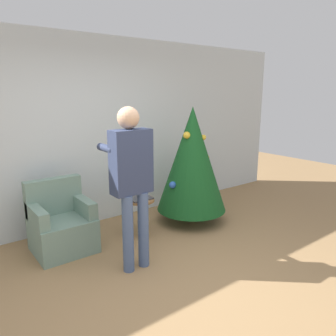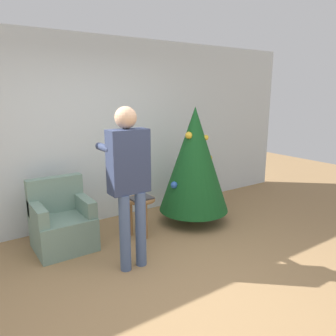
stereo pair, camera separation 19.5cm
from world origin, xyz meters
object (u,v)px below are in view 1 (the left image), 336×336
(christmas_tree, at_px, (192,159))
(side_stool, at_px, (140,206))
(armchair, at_px, (61,225))
(person_standing, at_px, (132,174))

(christmas_tree, relative_size, side_stool, 3.29)
(armchair, height_order, side_stool, armchair)
(armchair, distance_m, side_stool, 1.03)
(armchair, xyz_separation_m, side_stool, (0.99, -0.25, 0.11))
(person_standing, distance_m, side_stool, 1.03)
(christmas_tree, distance_m, side_stool, 1.04)
(christmas_tree, xyz_separation_m, person_standing, (-1.39, -0.61, 0.12))
(christmas_tree, height_order, side_stool, christmas_tree)
(christmas_tree, distance_m, armchair, 2.01)
(person_standing, bearing_deg, armchair, 119.59)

